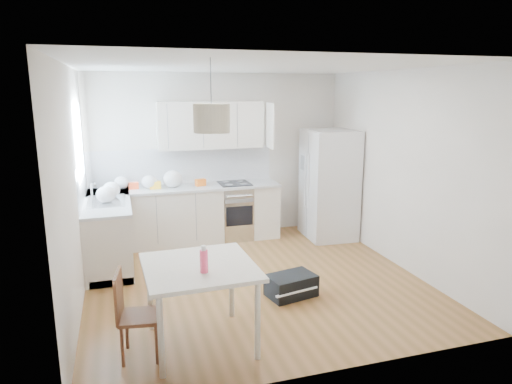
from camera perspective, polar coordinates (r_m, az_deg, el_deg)
floor at (r=6.07m, az=-0.21°, el=-10.92°), size 4.20×4.20×0.00m
ceiling at (r=5.57m, az=-0.23°, el=15.47°), size 4.20×4.20×0.00m
wall_back at (r=7.67m, az=-4.74°, el=4.53°), size 4.20×0.00×4.20m
wall_left at (r=5.46m, az=-21.84°, el=0.36°), size 0.00×4.20×4.20m
wall_right at (r=6.57m, az=17.62°, el=2.63°), size 0.00×4.20×4.20m
window_glassblock at (r=6.53m, az=-21.24°, el=5.85°), size 0.02×1.00×1.00m
cabinets_back at (r=7.47m, az=-8.63°, el=-2.93°), size 3.00×0.60×0.88m
cabinets_left at (r=6.83m, az=-17.92°, el=-4.90°), size 0.60×1.80×0.88m
counter_back at (r=7.36m, az=-8.75°, el=0.52°), size 3.02×0.64×0.04m
counter_left at (r=6.71m, az=-18.18°, el=-1.15°), size 0.64×1.82×0.04m
backsplash_back at (r=7.59m, az=-9.15°, el=3.26°), size 3.00×0.01×0.58m
backsplash_left at (r=6.66m, az=-20.89°, el=1.28°), size 0.01×1.80×0.58m
upper_cabinets at (r=7.43m, az=-5.69°, el=8.33°), size 1.70×0.32×0.75m
range_oven at (r=7.61m, az=-2.66°, el=-2.49°), size 0.50×0.61×0.88m
sink at (r=6.66m, az=-18.20°, el=-1.12°), size 0.50×0.80×0.16m
refrigerator at (r=7.67m, az=9.19°, el=0.98°), size 0.90×0.93×1.79m
dining_table at (r=4.42m, az=-7.07°, el=-10.15°), size 1.06×1.06×0.81m
dining_chair at (r=4.44m, az=-14.30°, el=-14.61°), size 0.40×0.40×0.84m
drink_bottle at (r=4.17m, az=-6.54°, el=-8.32°), size 0.09×0.09×0.25m
gym_bag at (r=5.61m, az=4.42°, el=-11.56°), size 0.63×0.48×0.26m
pendant_lamp at (r=4.12m, az=-5.57°, el=9.18°), size 0.35×0.35×0.25m
grocery_bag_a at (r=7.34m, az=-16.51°, el=1.08°), size 0.23×0.19×0.20m
grocery_bag_b at (r=7.28m, az=-13.18°, el=1.23°), size 0.24×0.20×0.22m
grocery_bag_c at (r=7.30m, az=-10.37°, el=1.61°), size 0.30×0.26×0.27m
grocery_bag_d at (r=6.84m, az=-17.65°, el=0.28°), size 0.25×0.21×0.22m
grocery_bag_e at (r=6.53m, az=-18.26°, el=-0.30°), size 0.26×0.22×0.23m
snack_orange at (r=7.37m, az=-6.95°, el=1.19°), size 0.18×0.13×0.11m
snack_yellow at (r=7.26m, az=-12.48°, el=0.84°), size 0.17×0.11×0.12m
snack_red at (r=7.34m, az=-15.06°, el=0.76°), size 0.16×0.10×0.10m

